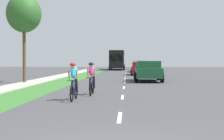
# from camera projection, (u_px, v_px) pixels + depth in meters

# --- Properties ---
(ground_plane) EXTENTS (120.00, 120.00, 0.00)m
(ground_plane) POSITION_uv_depth(u_px,v_px,m) (125.00, 81.00, 25.46)
(ground_plane) COLOR #424244
(grass_verge) EXTENTS (2.33, 70.00, 0.01)m
(grass_verge) POSITION_uv_depth(u_px,v_px,m) (65.00, 81.00, 25.70)
(grass_verge) COLOR #38722D
(grass_verge) RESTS_ON ground_plane
(sidewalk_concrete) EXTENTS (1.78, 70.00, 0.10)m
(sidewalk_concrete) POSITION_uv_depth(u_px,v_px,m) (40.00, 81.00, 25.80)
(sidewalk_concrete) COLOR #B2ADA3
(sidewalk_concrete) RESTS_ON ground_plane
(lane_markings_center) EXTENTS (0.12, 52.71, 0.01)m
(lane_markings_center) POSITION_uv_depth(u_px,v_px,m) (125.00, 78.00, 29.45)
(lane_markings_center) COLOR white
(lane_markings_center) RESTS_ON ground_plane
(cyclist_lead) EXTENTS (0.42, 1.72, 1.58)m
(cyclist_lead) POSITION_uv_depth(u_px,v_px,m) (74.00, 81.00, 13.01)
(cyclist_lead) COLOR black
(cyclist_lead) RESTS_ON ground_plane
(cyclist_trailing) EXTENTS (0.42, 1.72, 1.58)m
(cyclist_trailing) POSITION_uv_depth(u_px,v_px,m) (92.00, 78.00, 15.16)
(cyclist_trailing) COLOR black
(cyclist_trailing) RESTS_ON ground_plane
(pickup_dark_green) EXTENTS (2.22, 5.10, 1.64)m
(pickup_dark_green) POSITION_uv_depth(u_px,v_px,m) (148.00, 71.00, 25.17)
(pickup_dark_green) COLOR #194C2D
(pickup_dark_green) RESTS_ON ground_plane
(sedan_maroon) EXTENTS (1.98, 4.30, 1.52)m
(sedan_maroon) POSITION_uv_depth(u_px,v_px,m) (139.00, 68.00, 36.57)
(sedan_maroon) COLOR maroon
(sedan_maroon) RESTS_ON ground_plane
(suv_silver) EXTENTS (2.15, 4.70, 1.79)m
(suv_silver) POSITION_uv_depth(u_px,v_px,m) (139.00, 66.00, 46.66)
(suv_silver) COLOR #A5A8AD
(suv_silver) RESTS_ON ground_plane
(bus_black) EXTENTS (2.78, 11.60, 3.48)m
(bus_black) POSITION_uv_depth(u_px,v_px,m) (117.00, 59.00, 58.62)
(bus_black) COLOR black
(bus_black) RESTS_ON ground_plane
(street_tree_near) EXTENTS (2.59, 2.59, 6.61)m
(street_tree_near) POSITION_uv_depth(u_px,v_px,m) (24.00, 14.00, 23.33)
(street_tree_near) COLOR brown
(street_tree_near) RESTS_ON ground_plane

